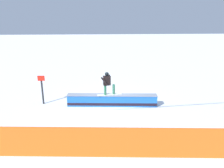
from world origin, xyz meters
TOP-DOWN VIEW (x-y plane):
  - ground_plane at (0.00, 0.00)m, footprint 120.00×120.00m
  - grind_box at (0.00, 0.00)m, footprint 5.19×0.91m
  - snowboarder at (0.26, 0.01)m, footprint 1.44×0.55m
  - safety_fence at (0.00, 4.81)m, footprint 12.78×1.18m
  - trail_marker at (4.08, -0.61)m, footprint 0.40×0.10m

SIDE VIEW (x-z plane):
  - ground_plane at x=0.00m, z-range 0.00..0.00m
  - grind_box at x=0.00m, z-range -0.03..0.67m
  - safety_fence at x=0.00m, z-range 0.00..1.19m
  - trail_marker at x=4.08m, z-range 0.07..1.80m
  - snowboarder at x=0.26m, z-range 0.75..2.09m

